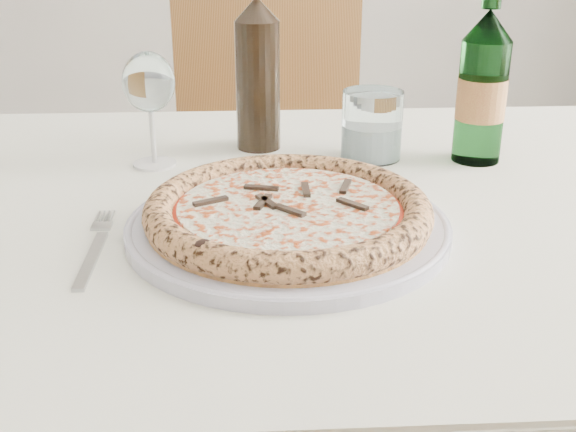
# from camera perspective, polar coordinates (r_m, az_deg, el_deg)

# --- Properties ---
(dining_table) EXTENTS (1.49, 0.93, 0.76)m
(dining_table) POSITION_cam_1_polar(r_m,az_deg,el_deg) (0.92, -0.69, -3.76)
(dining_table) COLOR brown
(dining_table) RESTS_ON floor
(chair_far) EXTENTS (0.48, 0.48, 0.93)m
(chair_far) POSITION_cam_1_polar(r_m,az_deg,el_deg) (1.74, -0.97, 4.55)
(chair_far) COLOR brown
(chair_far) RESTS_ON floor
(plate) EXTENTS (0.35, 0.35, 0.02)m
(plate) POSITION_cam_1_polar(r_m,az_deg,el_deg) (0.79, 0.00, -0.75)
(plate) COLOR silver
(plate) RESTS_ON dining_table
(pizza) EXTENTS (0.31, 0.31, 0.03)m
(pizza) POSITION_cam_1_polar(r_m,az_deg,el_deg) (0.78, -0.00, 0.43)
(pizza) COLOR #DE994C
(pizza) RESTS_ON plate
(fork) EXTENTS (0.02, 0.18, 0.00)m
(fork) POSITION_cam_1_polar(r_m,az_deg,el_deg) (0.78, -15.02, -2.46)
(fork) COLOR #A2A6AC
(fork) RESTS_ON dining_table
(wine_glass) EXTENTS (0.07, 0.07, 0.16)m
(wine_glass) POSITION_cam_1_polar(r_m,az_deg,el_deg) (0.99, -10.94, 10.09)
(wine_glass) COLOR white
(wine_glass) RESTS_ON dining_table
(tumbler) EXTENTS (0.09, 0.09, 0.10)m
(tumbler) POSITION_cam_1_polar(r_m,az_deg,el_deg) (1.03, 6.62, 6.80)
(tumbler) COLOR white
(tumbler) RESTS_ON dining_table
(beer_bottle) EXTENTS (0.07, 0.07, 0.26)m
(beer_bottle) POSITION_cam_1_polar(r_m,az_deg,el_deg) (1.03, 15.11, 9.79)
(beer_bottle) COLOR #488152
(beer_bottle) RESTS_ON dining_table
(wine_bottle) EXTENTS (0.06, 0.06, 0.26)m
(wine_bottle) POSITION_cam_1_polar(r_m,az_deg,el_deg) (1.06, -2.41, 11.28)
(wine_bottle) COLOR black
(wine_bottle) RESTS_ON dining_table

